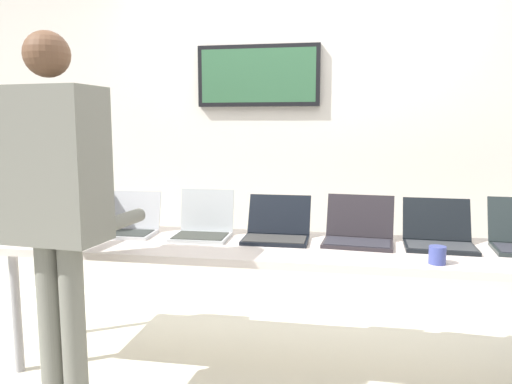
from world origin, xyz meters
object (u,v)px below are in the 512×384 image
object	(u,v)px
equipment_box	(66,205)
laptop_station_3	(358,233)
workbench	(277,253)
laptop_station_4	(438,236)
laptop_station_0	(130,224)
laptop_station_1	(203,226)
coffee_mug	(437,255)
laptop_station_2	(277,230)
person	(56,192)

from	to	relation	value
equipment_box	laptop_station_3	size ratio (longest dim) A/B	0.89
workbench	laptop_station_4	bearing A→B (deg)	7.26
laptop_station_0	laptop_station_4	bearing A→B (deg)	0.10
laptop_station_1	coffee_mug	bearing A→B (deg)	-15.99
laptop_station_3	laptop_station_0	bearing A→B (deg)	-179.88
laptop_station_0	coffee_mug	size ratio (longest dim) A/B	3.82
laptop_station_2	laptop_station_0	bearing A→B (deg)	-179.49
equipment_box	workbench	bearing A→B (deg)	-4.10
laptop_station_2	coffee_mug	distance (m)	0.89
equipment_box	laptop_station_1	distance (m)	0.87
workbench	laptop_station_4	distance (m)	0.87
laptop_station_3	person	bearing A→B (deg)	-151.69
laptop_station_3	laptop_station_4	distance (m)	0.42
laptop_station_3	coffee_mug	bearing A→B (deg)	-45.54
equipment_box	laptop_station_4	distance (m)	2.17
equipment_box	laptop_station_0	distance (m)	0.42
coffee_mug	person	bearing A→B (deg)	-167.73
laptop_station_1	laptop_station_4	world-z (taller)	laptop_station_1
equipment_box	coffee_mug	xyz separation A→B (m)	(2.10, -0.34, -0.12)
laptop_station_0	laptop_station_1	bearing A→B (deg)	-0.16
laptop_station_2	laptop_station_3	world-z (taller)	laptop_station_3
workbench	laptop_station_2	xyz separation A→B (m)	(-0.02, 0.11, 0.10)
equipment_box	laptop_station_1	bearing A→B (deg)	0.77
equipment_box	laptop_station_4	world-z (taller)	equipment_box
laptop_station_1	laptop_station_3	distance (m)	0.89
coffee_mug	equipment_box	bearing A→B (deg)	170.70
workbench	laptop_station_3	distance (m)	0.47
person	coffee_mug	distance (m)	1.78
equipment_box	laptop_station_4	bearing A→B (deg)	0.42
workbench	laptop_station_2	size ratio (longest dim) A/B	8.41
laptop_station_0	laptop_station_4	world-z (taller)	laptop_station_0
laptop_station_1	laptop_station_4	distance (m)	1.31
laptop_station_1	laptop_station_2	size ratio (longest dim) A/B	0.89
workbench	equipment_box	distance (m)	1.33
laptop_station_2	laptop_station_1	bearing A→B (deg)	-178.79
workbench	laptop_station_2	bearing A→B (deg)	98.08
laptop_station_1	coffee_mug	world-z (taller)	laptop_station_1
laptop_station_2	laptop_station_3	size ratio (longest dim) A/B	0.91
laptop_station_1	laptop_station_2	xyz separation A→B (m)	(0.43, 0.01, -0.01)
laptop_station_0	laptop_station_4	xyz separation A→B (m)	(1.76, 0.00, -0.00)
laptop_station_4	coffee_mug	size ratio (longest dim) A/B	4.42
person	coffee_mug	xyz separation A→B (m)	(1.71, 0.37, -0.31)
equipment_box	laptop_station_2	distance (m)	1.30
equipment_box	laptop_station_0	size ratio (longest dim) A/B	1.10
workbench	laptop_station_1	world-z (taller)	laptop_station_1
laptop_station_0	laptop_station_2	bearing A→B (deg)	0.51
laptop_station_3	person	world-z (taller)	person
laptop_station_4	person	distance (m)	1.95
laptop_station_4	equipment_box	bearing A→B (deg)	-179.58
equipment_box	coffee_mug	distance (m)	2.13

